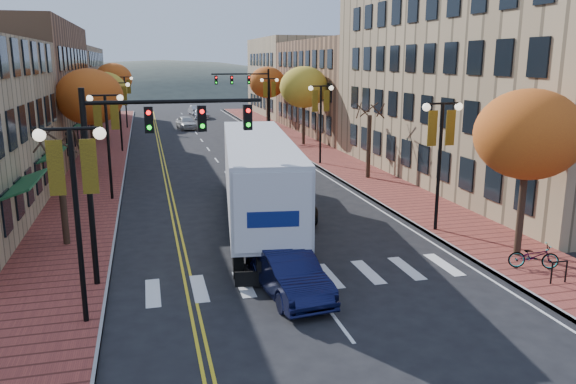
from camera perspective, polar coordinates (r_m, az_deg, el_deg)
ground at (r=19.28m, az=3.41°, el=-10.90°), size 200.00×200.00×0.00m
sidewalk_left at (r=49.99m, az=-18.23°, el=3.59°), size 4.00×85.00×0.15m
sidewalk_right at (r=51.90m, az=2.03°, el=4.58°), size 4.00×85.00×0.15m
building_left_mid at (r=54.05m, az=-27.01°, el=9.30°), size 12.00×24.00×11.00m
building_left_far at (r=78.66m, az=-23.09°, el=9.92°), size 12.00×26.00×9.50m
building_right_near at (r=40.55m, az=22.37°, el=11.73°), size 15.00×28.00×15.00m
building_right_mid at (r=63.49m, az=8.01°, el=10.51°), size 15.00×24.00×10.00m
building_right_far at (r=84.25m, az=2.28°, el=11.60°), size 15.00×20.00×11.00m
tree_left_a at (r=25.63m, az=-21.92°, el=-0.42°), size 0.28×0.28×4.20m
tree_left_b at (r=40.97m, az=-19.51°, el=9.09°), size 4.48×4.48×7.21m
tree_left_c at (r=56.93m, az=-18.13°, el=9.75°), size 4.16×4.16×6.69m
tree_left_d at (r=74.86m, az=-17.33°, el=10.90°), size 4.61×4.61×7.42m
tree_right_a at (r=23.82m, az=23.24°, el=5.37°), size 4.16×4.16×6.69m
tree_right_b at (r=38.04m, az=8.20°, el=4.59°), size 0.28×0.28×4.20m
tree_right_c at (r=52.81m, az=1.62°, el=10.59°), size 4.48×4.48×7.21m
tree_right_d at (r=68.33m, az=-2.12°, el=11.05°), size 4.35×4.35×7.00m
lamp_left_a at (r=17.25m, az=-20.86°, el=0.37°), size 1.96×0.36×6.05m
lamp_left_b at (r=33.00m, az=-17.91°, el=6.37°), size 1.96×0.36×6.05m
lamp_left_c at (r=50.91m, az=-16.77°, el=8.64°), size 1.96×0.36×6.05m
lamp_left_d at (r=68.87m, az=-16.22°, el=9.73°), size 1.96×0.36×6.05m
lamp_right_a at (r=26.40m, az=15.24°, el=4.97°), size 1.96×0.36×6.05m
lamp_right_b at (r=42.89m, az=3.35°, el=8.42°), size 1.96×0.36×6.05m
lamp_right_c at (r=60.26m, az=-1.89°, el=9.81°), size 1.96×0.36×6.05m
traffic_mast_near at (r=19.96m, az=-14.31°, el=4.32°), size 6.10×0.35×7.00m
traffic_mast_far at (r=59.82m, az=-3.82°, el=10.37°), size 6.10×0.34×7.00m
semi_truck at (r=27.35m, az=-3.25°, el=2.06°), size 5.05×17.91×4.42m
navy_sedan at (r=19.42m, az=0.04°, el=-8.15°), size 2.21×4.97×1.59m
black_suv at (r=28.64m, az=-0.06°, el=-1.19°), size 3.03×5.59×1.49m
car_far_white at (r=67.23m, az=-10.31°, el=6.95°), size 2.44×4.75×1.55m
car_far_silver at (r=79.55m, az=-8.83°, el=7.91°), size 2.35×5.06×1.43m
car_far_oncoming at (r=85.38m, az=-9.44°, el=8.21°), size 1.92×4.21×1.34m
bicycle at (r=23.37m, az=23.68°, el=-5.97°), size 1.96×1.27×0.97m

